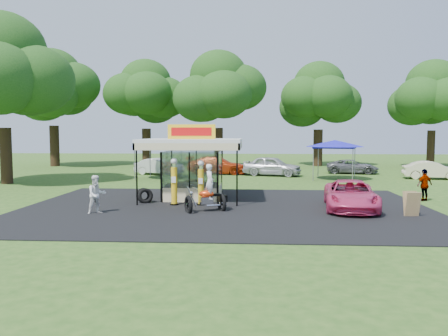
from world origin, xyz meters
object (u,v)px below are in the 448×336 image
Objects in this scene: spectator_east_b at (425,185)px; tent_west at (158,144)px; bg_car_d at (352,167)px; bg_car_a at (159,167)px; motorcycle at (208,193)px; bg_car_c at (272,166)px; tent_east at (335,144)px; gas_pump_left at (174,183)px; gas_pump_right at (201,184)px; a_frame_sign at (412,204)px; gas_station_kiosk at (193,167)px; bg_car_e at (432,170)px; spectator_west at (97,195)px; kiosk_car at (198,186)px; bg_car_b at (217,165)px; pink_sedan at (351,195)px.

tent_west is at bearing -59.92° from spectator_east_b.
bg_car_d is at bearing 17.49° from tent_west.
bg_car_a is 0.99× the size of tent_west.
motorcycle reaches higher than bg_car_c.
tent_east is (8.67, 14.89, 1.95)m from motorcycle.
gas_pump_right is at bearing 1.78° from gas_pump_left.
bg_car_a is (-15.26, 18.94, 0.16)m from a_frame_sign.
gas_station_kiosk reaches higher than tent_west.
bg_car_a is at bearing 93.95° from bg_car_e.
a_frame_sign is (9.10, -0.67, -0.34)m from motorcycle.
tent_east reaches higher than bg_car_d.
gas_pump_left reaches higher than spectator_west.
bg_car_c is at bearing 69.59° from gas_station_kiosk.
kiosk_car is 0.51× the size of bg_car_b.
spectator_west is (-4.52, -2.55, -0.23)m from gas_pump_right.
a_frame_sign is 0.24× the size of bg_car_d.
pink_sedan is at bearing -48.80° from tent_west.
spectator_east_b is at bearing 40.95° from pink_sedan.
pink_sedan is 19.93m from bg_car_d.
bg_car_c is (4.42, 16.06, -0.26)m from gas_pump_right.
spectator_east_b is at bearing 10.64° from gas_pump_right.
gas_pump_right is 1.33× the size of spectator_east_b.
spectator_west reaches higher than a_frame_sign.
bg_car_b is (0.89, 17.49, -0.38)m from gas_pump_left.
spectator_west is 0.39× the size of tent_east.
tent_west is (0.63, -3.23, 2.09)m from bg_car_a.
a_frame_sign is 0.63× the size of spectator_west.
kiosk_car is at bearing -139.01° from tent_east.
tent_west is at bearing 110.55° from gas_pump_right.
spectator_west is at bearing -131.23° from tent_east.
gas_station_kiosk is 1.19× the size of tent_east.
a_frame_sign is at bearing -14.14° from gas_pump_right.
bg_car_a is 10.04m from bg_car_c.
gas_station_kiosk is 21.41m from bg_car_e.
pink_sedan is 1.11× the size of bg_car_d.
a_frame_sign is (10.35, -4.74, -1.22)m from gas_station_kiosk.
kiosk_car is 0.62× the size of tent_east.
bg_car_b reaches higher than kiosk_car.
gas_pump_right is 1.85m from motorcycle.
spectator_west is at bearing -150.61° from gas_pump_right.
spectator_west is at bearing 170.65° from bg_car_c.
gas_station_kiosk reaches higher than spectator_west.
gas_station_kiosk is at bearing 175.89° from bg_car_c.
gas_pump_right is 0.53× the size of bg_car_a.
gas_pump_left is 0.48× the size of pink_sedan.
gas_pump_left is at bearing 176.55° from bg_car_c.
motorcycle is 0.53× the size of bg_car_e.
bg_car_a is (-4.25, 16.55, -0.45)m from gas_pump_left.
spectator_west is at bearing -160.36° from bg_car_a.
bg_car_b is at bearing -0.99° from kiosk_car.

